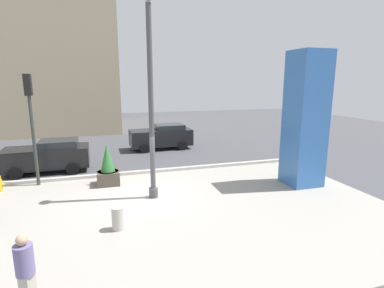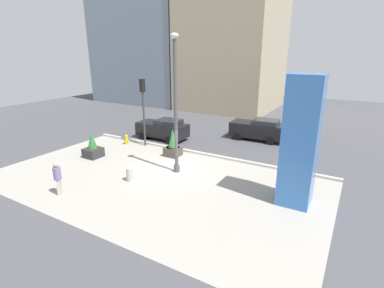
# 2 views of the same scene
# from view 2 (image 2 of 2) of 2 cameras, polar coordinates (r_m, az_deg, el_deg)

# --- Properties ---
(ground_plane) EXTENTS (60.00, 60.00, 0.00)m
(ground_plane) POSITION_cam_2_polar(r_m,az_deg,el_deg) (20.79, 2.29, -1.23)
(ground_plane) COLOR #47474C
(plaza_pavement) EXTENTS (18.00, 10.00, 0.02)m
(plaza_pavement) POSITION_cam_2_polar(r_m,az_deg,el_deg) (16.11, -7.86, -7.22)
(plaza_pavement) COLOR #9E998E
(plaza_pavement) RESTS_ON ground_plane
(curb_strip) EXTENTS (18.00, 0.24, 0.16)m
(curb_strip) POSITION_cam_2_polar(r_m,az_deg,el_deg) (20.03, 1.11, -1.72)
(curb_strip) COLOR #B7B2A8
(curb_strip) RESTS_ON ground_plane
(lamp_post) EXTENTS (0.44, 0.44, 7.64)m
(lamp_post) POSITION_cam_2_polar(r_m,az_deg,el_deg) (16.10, -3.20, 6.91)
(lamp_post) COLOR #4C4C51
(lamp_post) RESTS_ON ground_plane
(art_pillar_blue) EXTENTS (1.44, 1.44, 5.88)m
(art_pillar_blue) POSITION_cam_2_polar(r_m,az_deg,el_deg) (13.60, 20.43, 0.32)
(art_pillar_blue) COLOR #3870BC
(art_pillar_blue) RESTS_ON ground_plane
(potted_plant_by_pillar) EXTENTS (1.05, 1.05, 1.74)m
(potted_plant_by_pillar) POSITION_cam_2_polar(r_m,az_deg,el_deg) (20.33, -18.84, -0.75)
(potted_plant_by_pillar) COLOR #2D2D33
(potted_plant_by_pillar) RESTS_ON ground_plane
(potted_plant_mid_plaza) EXTENTS (0.97, 0.97, 1.88)m
(potted_plant_mid_plaza) POSITION_cam_2_polar(r_m,az_deg,el_deg) (19.49, -3.77, -0.28)
(potted_plant_mid_plaza) COLOR #4C4238
(potted_plant_mid_plaza) RESTS_ON ground_plane
(fire_hydrant) EXTENTS (0.36, 0.26, 0.75)m
(fire_hydrant) POSITION_cam_2_polar(r_m,az_deg,el_deg) (22.56, -12.69, 0.86)
(fire_hydrant) COLOR gold
(fire_hydrant) RESTS_ON ground_plane
(concrete_bollard) EXTENTS (0.36, 0.36, 0.75)m
(concrete_bollard) POSITION_cam_2_polar(r_m,az_deg,el_deg) (16.21, -12.11, -5.84)
(concrete_bollard) COLOR #B2ADA3
(concrete_bollard) RESTS_ON ground_plane
(traffic_light_far_side) EXTENTS (0.28, 0.42, 4.89)m
(traffic_light_far_side) POSITION_cam_2_polar(r_m,az_deg,el_deg) (21.31, -9.52, 8.14)
(traffic_light_far_side) COLOR #333833
(traffic_light_far_side) RESTS_ON ground_plane
(car_curb_east) EXTENTS (4.11, 2.04, 1.64)m
(car_curb_east) POSITION_cam_2_polar(r_m,az_deg,el_deg) (23.34, -5.68, 2.97)
(car_curb_east) COLOR black
(car_curb_east) RESTS_ON ground_plane
(car_far_lane) EXTENTS (4.24, 2.11, 1.69)m
(car_far_lane) POSITION_cam_2_polar(r_m,az_deg,el_deg) (23.63, 12.84, 2.87)
(car_far_lane) COLOR black
(car_far_lane) RESTS_ON ground_plane
(pedestrian_by_curb) EXTENTS (0.51, 0.51, 1.67)m
(pedestrian_by_curb) POSITION_cam_2_polar(r_m,az_deg,el_deg) (15.61, -24.79, -5.90)
(pedestrian_by_curb) COLOR #B2AD9E
(pedestrian_by_curb) RESTS_ON ground_plane
(office_block_flanking) EXTENTS (13.25, 10.54, 24.02)m
(office_block_flanking) POSITION_cam_2_polar(r_m,az_deg,el_deg) (43.31, -8.28, 24.53)
(office_block_flanking) COLOR gray
(office_block_flanking) RESTS_ON ground_plane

